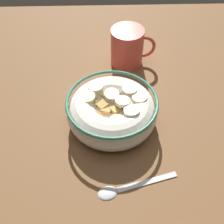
# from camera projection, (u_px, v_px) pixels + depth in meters

# --- Properties ---
(ground_plane) EXTENTS (0.94, 0.94, 0.02)m
(ground_plane) POSITION_uv_depth(u_px,v_px,m) (112.00, 124.00, 0.62)
(ground_plane) COLOR brown
(cereal_bowl) EXTENTS (0.18, 0.18, 0.07)m
(cereal_bowl) POSITION_uv_depth(u_px,v_px,m) (112.00, 111.00, 0.59)
(cereal_bowl) COLOR silver
(cereal_bowl) RESTS_ON ground_plane
(spoon) EXTENTS (0.15, 0.06, 0.01)m
(spoon) POSITION_uv_depth(u_px,v_px,m) (122.00, 188.00, 0.51)
(spoon) COLOR silver
(spoon) RESTS_ON ground_plane
(coffee_mug) EXTENTS (0.11, 0.08, 0.09)m
(coffee_mug) POSITION_uv_depth(u_px,v_px,m) (128.00, 47.00, 0.71)
(coffee_mug) COLOR #D84C3F
(coffee_mug) RESTS_ON ground_plane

